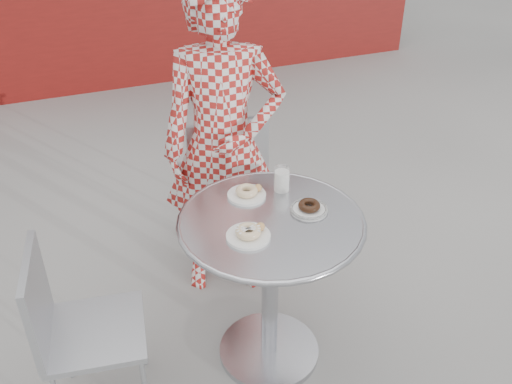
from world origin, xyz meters
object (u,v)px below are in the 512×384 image
object	(u,v)px
plate_near	(249,233)
plate_checker	(309,208)
plate_far	(247,193)
chair_left	(99,361)
seated_person	(224,147)
milk_cup	(282,180)
chair_far	(222,205)
bistro_table	(271,256)

from	to	relation	value
plate_near	plate_checker	size ratio (longest dim) A/B	1.09
plate_far	plate_near	bearing A→B (deg)	-109.18
chair_left	plate_far	world-z (taller)	plate_far
seated_person	milk_cup	distance (m)	0.43
plate_checker	chair_far	bearing A→B (deg)	96.82
bistro_table	plate_far	xyz separation A→B (m)	(-0.03, 0.20, 0.21)
plate_far	milk_cup	bearing A→B (deg)	-3.69
plate_near	chair_left	bearing A→B (deg)	172.38
chair_left	plate_near	bearing A→B (deg)	-89.44
seated_person	chair_left	bearing A→B (deg)	-128.09
chair_far	chair_left	bearing A→B (deg)	49.62
chair_far	plate_near	bearing A→B (deg)	81.81
chair_left	plate_checker	world-z (taller)	plate_checker
plate_far	plate_checker	world-z (taller)	plate_far
chair_far	plate_near	xyz separation A→B (m)	(-0.19, -0.97, 0.53)
chair_far	plate_checker	distance (m)	1.04
chair_left	plate_near	size ratio (longest dim) A/B	4.70
chair_far	milk_cup	world-z (taller)	chair_far
plate_far	milk_cup	world-z (taller)	milk_cup
chair_far	milk_cup	distance (m)	0.90
chair_left	milk_cup	xyz separation A→B (m)	(0.90, 0.18, 0.59)
chair_far	plate_checker	xyz separation A→B (m)	(0.11, -0.89, 0.52)
chair_left	seated_person	xyz separation A→B (m)	(0.77, 0.59, 0.57)
chair_far	seated_person	distance (m)	0.62
chair_far	milk_cup	xyz separation A→B (m)	(0.06, -0.71, 0.56)
plate_near	bistro_table	bearing A→B (deg)	31.63
bistro_table	plate_far	world-z (taller)	plate_far
chair_far	seated_person	world-z (taller)	seated_person
plate_near	plate_far	bearing A→B (deg)	70.82
chair_left	plate_far	bearing A→B (deg)	-67.31
chair_far	seated_person	xyz separation A→B (m)	(-0.07, -0.30, 0.54)
chair_far	plate_checker	world-z (taller)	chair_far
seated_person	plate_checker	distance (m)	0.62
plate_near	plate_checker	world-z (taller)	plate_near
chair_left	milk_cup	distance (m)	1.09
chair_far	plate_far	world-z (taller)	chair_far
chair_left	plate_far	size ratio (longest dim) A/B	4.89
plate_far	bistro_table	bearing A→B (deg)	-81.56
chair_far	chair_left	xyz separation A→B (m)	(-0.83, -0.89, -0.03)
chair_left	plate_near	distance (m)	0.85
bistro_table	plate_checker	size ratio (longest dim) A/B	4.92
chair_left	plate_checker	bearing A→B (deg)	-82.21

